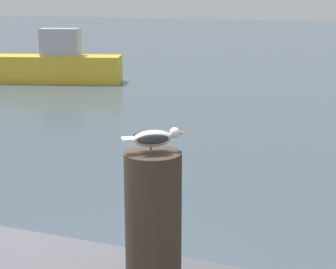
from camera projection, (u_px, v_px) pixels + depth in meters
name	position (u px, v px, depth m)	size (l,w,h in m)	color
mooring_post	(153.00, 223.00, 3.40)	(0.35, 0.35, 0.90)	#382D23
seagull	(154.00, 138.00, 3.27)	(0.35, 0.26, 0.14)	#C66C60
boat_yellow	(45.00, 65.00, 18.79)	(5.27, 2.46, 1.79)	yellow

